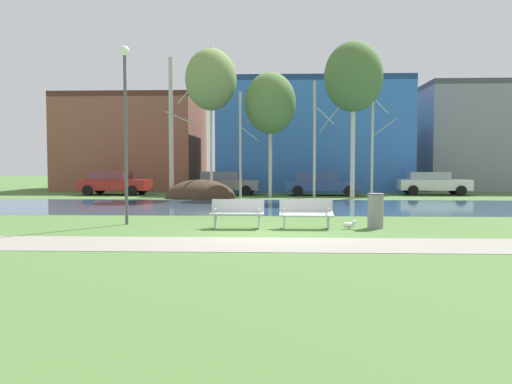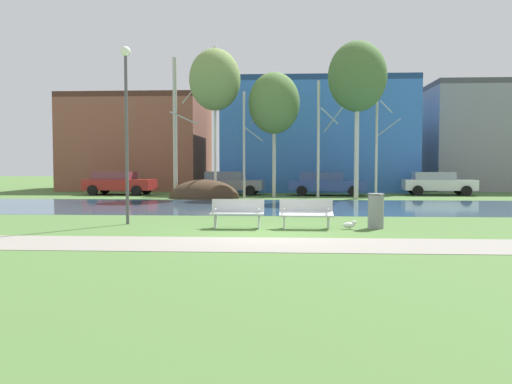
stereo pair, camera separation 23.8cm
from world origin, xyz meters
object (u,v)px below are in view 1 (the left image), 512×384
bench_left (237,213)px  parked_van_nearest_red (114,183)px  streetlamp (125,107)px  trash_bin (375,210)px  parked_hatch_third_blue (321,183)px  parked_sedan_second_grey (225,183)px  seagull (349,225)px  bench_right (306,213)px  parked_wagon_fourth_white (433,183)px

bench_left → parked_van_nearest_red: bearing=118.6°
parked_van_nearest_red → streetlamp: bearing=-70.9°
trash_bin → streetlamp: (-7.80, 0.67, 3.21)m
parked_van_nearest_red → parked_hatch_third_blue: parked_hatch_third_blue is taller
parked_sedan_second_grey → seagull: bearing=-72.4°
seagull → streetlamp: streetlamp is taller
bench_left → parked_sedan_second_grey: (-2.14, 17.27, 0.31)m
parked_van_nearest_red → parked_hatch_third_blue: size_ratio=0.92×
bench_right → trash_bin: trash_bin is taller
streetlamp → trash_bin: bearing=-4.9°
bench_right → streetlamp: bearing=171.4°
bench_left → seagull: bearing=-0.4°
bench_right → parked_wagon_fourth_white: parked_wagon_fourth_white is taller
parked_van_nearest_red → parked_sedan_second_grey: 7.03m
parked_sedan_second_grey → parked_wagon_fourth_white: 13.18m
seagull → parked_sedan_second_grey: (-5.50, 17.30, 0.65)m
parked_wagon_fourth_white → parked_van_nearest_red: bearing=-177.9°
bench_left → trash_bin: bearing=2.7°
parked_wagon_fourth_white → bench_right: bearing=-117.0°
bench_left → parked_sedan_second_grey: size_ratio=0.37×
parked_sedan_second_grey → trash_bin: bearing=-69.7°
streetlamp → parked_wagon_fourth_white: bearing=48.7°
trash_bin → parked_wagon_fourth_white: (6.87, 17.38, 0.23)m
bench_right → seagull: bench_right is taller
bench_right → parked_hatch_third_blue: (1.89, 16.82, 0.31)m
bench_left → parked_hatch_third_blue: bearing=76.8°
bench_right → parked_sedan_second_grey: bearing=103.7°
parked_hatch_third_blue → parked_wagon_fourth_white: bearing=6.1°
streetlamp → parked_van_nearest_red: bearing=109.1°
trash_bin → parked_van_nearest_red: bearing=128.7°
parked_van_nearest_red → parked_wagon_fourth_white: size_ratio=1.00×
trash_bin → streetlamp: streetlamp is taller
trash_bin → parked_hatch_third_blue: (-0.20, 16.62, 0.24)m
seagull → parked_van_nearest_red: 21.00m
bench_left → bench_right: (2.07, 0.00, 0.00)m
bench_left → parked_wagon_fourth_white: (11.03, 17.58, 0.30)m
parked_sedan_second_grey → parked_wagon_fourth_white: (13.17, 0.31, -0.01)m
trash_bin → streetlamp: size_ratio=0.19×
bench_right → streetlamp: (-5.70, 0.86, 3.28)m
bench_left → seagull: bench_left is taller
streetlamp → parked_wagon_fourth_white: 22.43m
bench_left → parked_sedan_second_grey: parked_sedan_second_grey is taller
streetlamp → parked_sedan_second_grey: bearing=84.8°
bench_left → bench_right: same height
parked_van_nearest_red → parked_sedan_second_grey: parked_sedan_second_grey is taller
trash_bin → parked_wagon_fourth_white: bearing=68.4°
seagull → bench_left: bearing=179.6°
streetlamp → parked_van_nearest_red: size_ratio=1.27×
bench_right → parked_sedan_second_grey: size_ratio=0.37×
bench_left → parked_van_nearest_red: parked_van_nearest_red is taller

